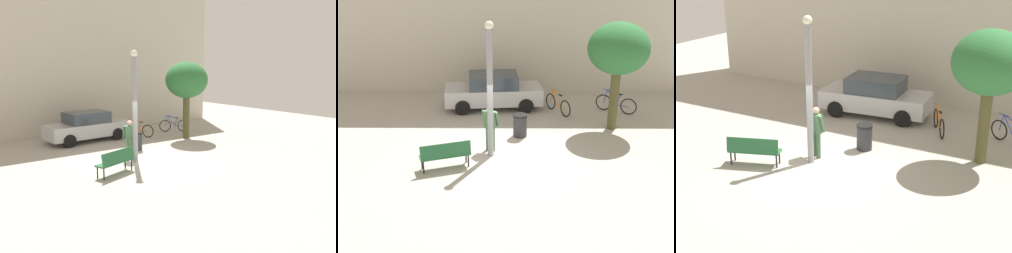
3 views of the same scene
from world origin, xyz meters
TOP-DOWN VIEW (x-y plane):
  - ground_plane at (0.00, 0.00)m, footprint 36.00×36.00m
  - building_facade at (0.00, 8.44)m, footprint 19.69×2.00m
  - lamppost at (-0.26, 0.10)m, footprint 0.28×0.28m
  - person_by_lamppost at (-0.29, 0.51)m, footprint 0.63×0.45m
  - park_bench at (-1.65, -0.92)m, footprint 1.67×0.98m
  - plaza_tree at (4.37, 2.60)m, footprint 2.27×2.27m
  - bicycle_orange at (2.44, 4.38)m, footprint 0.92×1.61m
  - bicycle_blue at (4.94, 4.46)m, footprint 1.59×0.96m
  - parked_car_silver at (-0.35, 5.02)m, footprint 4.34×2.12m
  - trash_bin at (0.76, 1.78)m, footprint 0.54×0.54m

SIDE VIEW (x-z plane):
  - ground_plane at x=0.00m, z-range 0.00..0.00m
  - bicycle_orange at x=2.44m, z-range -0.10..0.87m
  - bicycle_blue at x=4.94m, z-range -0.10..0.87m
  - trash_bin at x=0.76m, z-range 0.00..0.87m
  - park_bench at x=-1.65m, z-range 0.08..1.01m
  - parked_car_silver at x=-0.35m, z-range 0.00..1.55m
  - person_by_lamppost at x=-0.29m, z-range 0.13..1.80m
  - lamppost at x=-0.26m, z-range 0.14..4.64m
  - plaza_tree at x=4.37m, z-range 1.04..5.17m
  - building_facade at x=0.00m, z-range 0.00..9.56m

